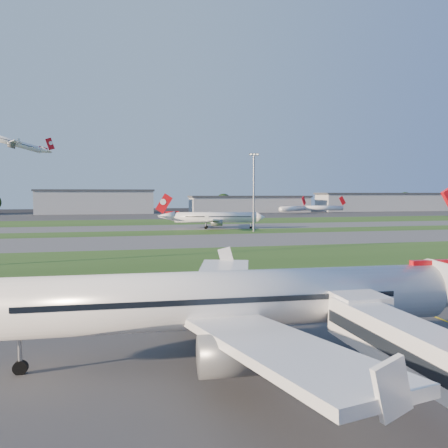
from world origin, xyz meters
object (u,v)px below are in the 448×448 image
object	(u,v)px
airliner_taxiing	(215,218)
light_mast_centre	(254,187)
mini_jet_near	(293,209)
mini_jet_far	(324,208)
airliner_parked	(232,301)

from	to	relation	value
airliner_taxiing	light_mast_centre	xyz separation A→B (m)	(10.12, -15.38, 10.83)
mini_jet_near	light_mast_centre	world-z (taller)	light_mast_centre
mini_jet_far	mini_jet_near	bearing A→B (deg)	-164.11
airliner_parked	airliner_taxiing	bearing A→B (deg)	81.61
airliner_taxiing	mini_jet_near	distance (m)	122.85
mini_jet_far	light_mast_centre	distance (m)	150.95
airliner_parked	light_mast_centre	distance (m)	112.26
mini_jet_near	light_mast_centre	distance (m)	131.43
airliner_parked	airliner_taxiing	world-z (taller)	airliner_parked
airliner_taxiing	mini_jet_near	size ratio (longest dim) A/B	1.49
airliner_parked	mini_jet_far	world-z (taller)	airliner_parked
airliner_parked	mini_jet_near	size ratio (longest dim) A/B	1.74
light_mast_centre	airliner_taxiing	bearing A→B (deg)	123.34
airliner_parked	mini_jet_near	world-z (taller)	airliner_parked
airliner_parked	light_mast_centre	xyz separation A→B (m)	(32.93, 106.83, 10.22)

